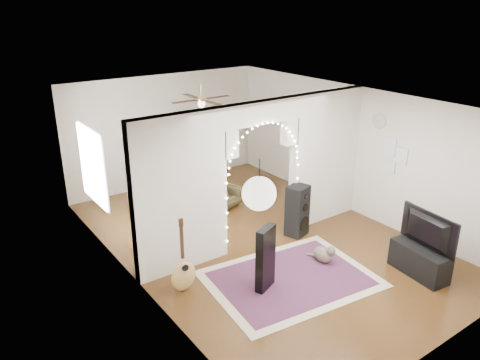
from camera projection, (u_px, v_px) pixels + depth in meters
floor at (259, 240)px, 9.02m from camera, size 7.50×7.50×0.00m
ceiling at (261, 101)px, 8.04m from camera, size 5.00×7.50×0.02m
wall_back at (165, 130)px, 11.37m from camera, size 5.00×0.02×2.70m
wall_front at (449, 261)px, 5.69m from camera, size 5.00×0.02×2.70m
wall_left at (131, 207)px, 7.17m from camera, size 0.02×7.50×2.70m
wall_right at (353, 150)px, 9.89m from camera, size 0.02×7.50×2.70m
divider_wall at (260, 170)px, 8.50m from camera, size 5.00×0.20×2.70m
fairy_lights at (265, 166)px, 8.36m from camera, size 1.64×0.04×1.60m
window at (92, 166)px, 8.50m from camera, size 0.04×1.20×1.40m
wall_clock at (379, 121)px, 9.15m from camera, size 0.03×0.31×0.31m
picture_frames at (392, 155)px, 9.07m from camera, size 0.02×0.50×0.70m
paper_lantern at (259, 194)px, 5.35m from camera, size 0.40×0.40×0.40m
ceiling_fan at (201, 99)px, 9.67m from camera, size 1.10×1.10×0.30m
area_rug at (290, 279)px, 7.74m from camera, size 2.87×2.27×0.02m
guitar_case at (265, 259)px, 7.31m from camera, size 0.43×0.29×1.08m
acoustic_guitar at (183, 265)px, 7.28m from camera, size 0.44×0.18×1.07m
tabby_cat at (324, 254)px, 8.20m from camera, size 0.32×0.58×0.38m
floor_speaker at (297, 211)px, 9.04m from camera, size 0.48×0.44×1.02m
media_console at (419, 261)px, 7.80m from camera, size 0.51×1.04×0.50m
tv at (424, 231)px, 7.60m from camera, size 0.27×1.08×0.62m
bookcase at (167, 180)px, 10.01m from camera, size 1.42×0.66×1.41m
dining_table at (170, 186)px, 9.76m from camera, size 1.28×0.93×0.76m
flower_vase at (170, 179)px, 9.70m from camera, size 0.20×0.20×0.19m
dining_chair_left at (160, 200)px, 10.22m from camera, size 0.58×0.59×0.45m
dining_chair_right at (226, 196)px, 10.42m from camera, size 0.63×0.64×0.46m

